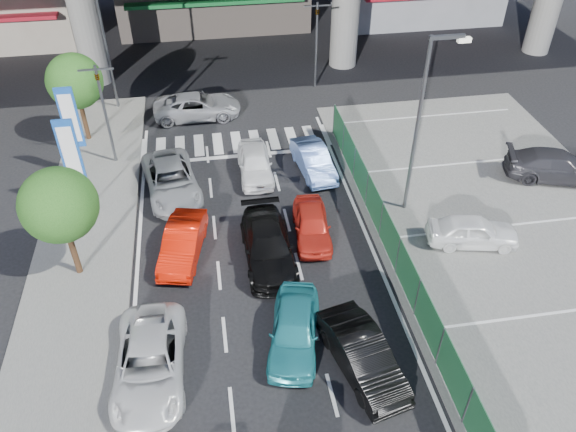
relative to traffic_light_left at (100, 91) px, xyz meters
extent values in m
plane|color=black|center=(6.20, -12.00, -3.94)|extent=(120.00, 120.00, 0.00)
cube|color=#575755|center=(17.20, -10.00, -3.91)|extent=(12.00, 28.00, 0.06)
cube|color=#575755|center=(-0.80, -8.00, -3.88)|extent=(4.00, 30.00, 0.12)
cylinder|color=slate|center=(-1.80, 10.00, 0.06)|extent=(1.80, 1.80, 8.00)
cylinder|color=slate|center=(14.20, 10.00, 0.06)|extent=(1.80, 1.80, 8.00)
cube|color=#156B2E|center=(6.20, 15.90, -1.14)|extent=(12.60, 1.60, 0.25)
cylinder|color=#595B60|center=(0.00, 0.00, -1.34)|extent=(0.14, 0.14, 5.20)
cube|color=#595B60|center=(0.00, 0.00, 1.06)|extent=(1.60, 0.08, 0.08)
imported|color=black|center=(0.00, 0.00, 0.76)|extent=(0.26, 1.24, 0.50)
cylinder|color=#595B60|center=(11.70, 7.00, -1.34)|extent=(0.14, 0.14, 5.20)
cube|color=#595B60|center=(11.70, 7.00, 1.06)|extent=(1.60, 0.08, 0.08)
imported|color=black|center=(11.70, 7.00, 0.76)|extent=(0.26, 1.24, 0.50)
cylinder|color=#595B60|center=(13.20, -6.00, 0.06)|extent=(0.16, 0.16, 8.00)
cube|color=#595B60|center=(13.80, -6.00, 3.96)|extent=(1.40, 0.15, 0.15)
cube|color=silver|center=(14.50, -6.00, 3.81)|extent=(0.50, 0.22, 0.18)
cylinder|color=#595B60|center=(-0.30, 6.00, 0.06)|extent=(0.16, 0.16, 8.00)
cylinder|color=#595B60|center=(-1.00, -4.00, -2.84)|extent=(0.10, 0.10, 2.20)
cube|color=#16479C|center=(-1.00, -4.00, -0.74)|extent=(0.80, 0.12, 3.00)
cube|color=white|center=(-1.00, -4.07, -0.74)|extent=(0.60, 0.02, 2.40)
cylinder|color=#595B60|center=(-1.40, -1.00, -2.84)|extent=(0.10, 0.10, 2.20)
cube|color=#16479C|center=(-1.40, -1.00, -0.74)|extent=(0.80, 0.12, 3.00)
cube|color=white|center=(-1.40, -1.07, -0.74)|extent=(0.60, 0.02, 2.40)
cylinder|color=#382314|center=(-0.80, -8.00, -2.74)|extent=(0.24, 0.24, 2.40)
sphere|color=#194614|center=(-0.80, -8.00, -0.54)|extent=(2.80, 2.80, 2.80)
cylinder|color=#382314|center=(-1.60, 2.50, -2.74)|extent=(0.24, 0.24, 2.40)
sphere|color=#194614|center=(-1.60, 2.50, -0.54)|extent=(2.80, 2.80, 2.80)
imported|color=silver|center=(2.14, -13.32, -3.27)|extent=(2.39, 4.87, 1.33)
imported|color=teal|center=(6.96, -12.73, -3.25)|extent=(2.57, 4.33, 1.38)
imported|color=black|center=(8.98, -14.16, -3.25)|extent=(2.41, 4.41, 1.38)
imported|color=red|center=(3.28, -7.55, -3.29)|extent=(2.20, 4.15, 1.30)
imported|color=black|center=(6.65, -8.34, -3.25)|extent=(1.97, 4.77, 1.38)
imported|color=red|center=(8.67, -7.22, -3.31)|extent=(1.79, 3.78, 1.25)
imported|color=#9C9FA2|center=(2.84, -3.08, -3.25)|extent=(3.07, 5.27, 1.38)
imported|color=white|center=(6.84, -2.22, -3.27)|extent=(1.61, 3.91, 1.33)
imported|color=#6186D4|center=(9.70, -2.38, -3.30)|extent=(1.80, 4.01, 1.28)
imported|color=#A0A1A7|center=(4.29, 4.16, -3.26)|extent=(4.90, 2.27, 1.36)
imported|color=white|center=(15.15, -8.80, -3.24)|extent=(3.96, 2.23, 1.27)
imported|color=#35343A|center=(21.12, -4.93, -3.18)|extent=(5.19, 3.34, 1.40)
cone|color=#FE520E|center=(11.80, -6.66, -3.54)|extent=(0.41, 0.41, 0.67)
camera|label=1|loc=(4.73, -25.07, 11.66)|focal=35.00mm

